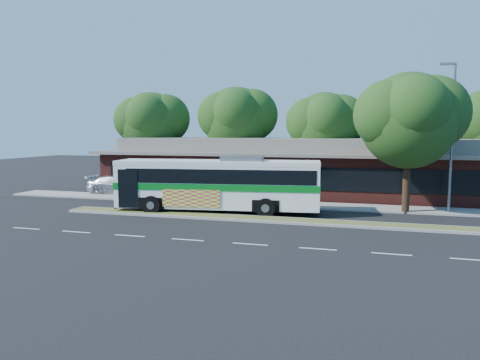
{
  "coord_description": "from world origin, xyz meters",
  "views": [
    {
      "loc": [
        5.32,
        -24.68,
        5.0
      ],
      "look_at": [
        -2.81,
        2.96,
        2.0
      ],
      "focal_mm": 35.0,
      "sensor_mm": 36.0,
      "label": 1
    }
  ],
  "objects": [
    {
      "name": "transit_bus",
      "position": [
        -4.02,
        2.41,
        1.95
      ],
      "size": [
        12.73,
        4.34,
        3.51
      ],
      "rotation": [
        0.0,
        0.0,
        0.13
      ],
      "color": "white",
      "rests_on": "ground"
    },
    {
      "name": "plaza_building",
      "position": [
        0.0,
        12.99,
        2.13
      ],
      "size": [
        33.2,
        11.2,
        4.45
      ],
      "color": "#59211C",
      "rests_on": "ground"
    },
    {
      "name": "median_strip",
      "position": [
        0.0,
        0.6,
        0.07
      ],
      "size": [
        26.0,
        1.1,
        0.15
      ],
      "primitive_type": "cube",
      "color": "#485424",
      "rests_on": "ground"
    },
    {
      "name": "parking_lot",
      "position": [
        -18.0,
        10.0,
        0.01
      ],
      "size": [
        14.0,
        12.0,
        0.01
      ],
      "primitive_type": "cube",
      "color": "black",
      "rests_on": "ground"
    },
    {
      "name": "tree_bg_a",
      "position": [
        -14.58,
        15.14,
        5.87
      ],
      "size": [
        6.47,
        5.8,
        8.63
      ],
      "color": "black",
      "rests_on": "ground"
    },
    {
      "name": "lamp_post",
      "position": [
        9.56,
        6.0,
        4.9
      ],
      "size": [
        0.93,
        0.18,
        9.07
      ],
      "color": "slate",
      "rests_on": "ground"
    },
    {
      "name": "tree_bg_c",
      "position": [
        1.4,
        15.13,
        5.59
      ],
      "size": [
        6.24,
        5.6,
        8.26
      ],
      "color": "black",
      "rests_on": "ground"
    },
    {
      "name": "tree_bg_d",
      "position": [
        8.45,
        16.15,
        6.42
      ],
      "size": [
        6.91,
        6.2,
        9.37
      ],
      "color": "black",
      "rests_on": "ground"
    },
    {
      "name": "tree_bg_b",
      "position": [
        -6.57,
        16.14,
        6.14
      ],
      "size": [
        6.69,
        6.0,
        9.0
      ],
      "color": "black",
      "rests_on": "ground"
    },
    {
      "name": "sidewalk_tree",
      "position": [
        7.48,
        5.44,
        5.78
      ],
      "size": [
        6.44,
        5.78,
        8.53
      ],
      "color": "black",
      "rests_on": "ground"
    },
    {
      "name": "ground",
      "position": [
        0.0,
        0.0,
        0.0
      ],
      "size": [
        120.0,
        120.0,
        0.0
      ],
      "primitive_type": "plane",
      "color": "black",
      "rests_on": "ground"
    },
    {
      "name": "sidewalk",
      "position": [
        0.0,
        6.4,
        0.06
      ],
      "size": [
        44.0,
        2.6,
        0.12
      ],
      "primitive_type": "cube",
      "color": "gray",
      "rests_on": "ground"
    },
    {
      "name": "sedan",
      "position": [
        -14.26,
        8.0,
        0.76
      ],
      "size": [
        5.27,
        2.28,
        1.51
      ],
      "primitive_type": "imported",
      "rotation": [
        0.0,
        0.0,
        1.6
      ],
      "color": "silver",
      "rests_on": "ground"
    }
  ]
}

